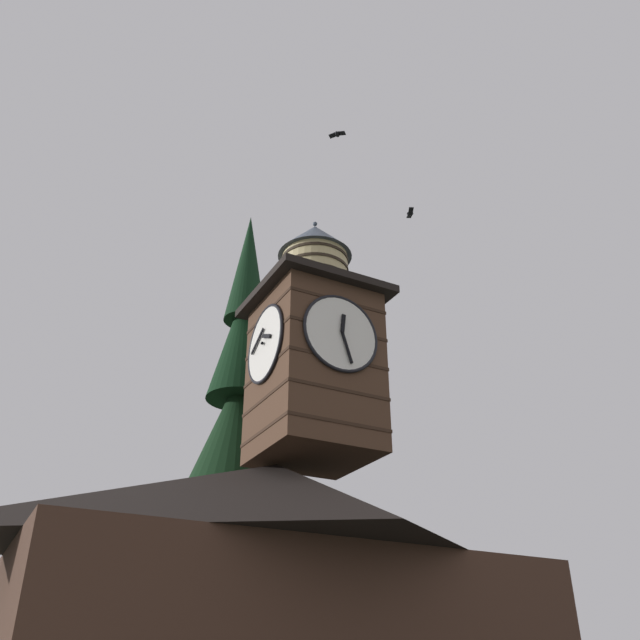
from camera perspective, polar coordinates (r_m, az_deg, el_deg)
name	(u,v)px	position (r m, az deg, el deg)	size (l,w,h in m)	color
building_main	(272,607)	(19.94, -3.98, -22.71)	(14.13, 9.02, 8.02)	#422B1F
clock_tower	(314,347)	(21.51, -0.49, -2.24)	(3.97, 3.97, 8.47)	#4C3323
pine_tree_behind	(234,501)	(24.52, -7.16, -14.74)	(5.19, 5.19, 19.98)	#473323
moon	(222,587)	(64.78, -8.12, -21.15)	(1.88, 1.88, 1.88)	silver
flying_bird_high	(337,134)	(25.40, 1.44, 15.18)	(0.55, 0.57, 0.15)	black
flying_bird_low	(410,214)	(29.55, 7.50, 8.77)	(0.49, 0.74, 0.16)	black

